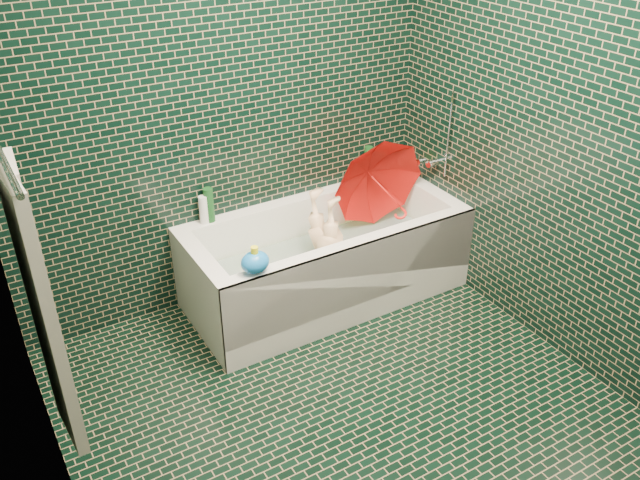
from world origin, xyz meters
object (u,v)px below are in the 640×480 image
rubber_duck (381,169)px  bathtub (327,267)px  child (329,256)px  bath_toy (255,262)px  umbrella (386,192)px

rubber_duck → bathtub: bearing=-150.4°
bathtub → child: bathtub is taller
bathtub → rubber_duck: bearing=29.1°
rubber_duck → bath_toy: bath_toy is taller
bathtub → rubber_duck: (0.65, 0.36, 0.38)m
child → umbrella: (0.45, 0.05, 0.30)m
child → umbrella: size_ratio=1.44×
umbrella → bath_toy: size_ratio=3.25×
bath_toy → umbrella: bearing=2.4°
child → umbrella: bearing=90.1°
child → rubber_duck: bearing=114.6°
rubber_duck → bath_toy: bearing=-152.0°
umbrella → bath_toy: (-1.06, -0.32, 0.00)m
bathtub → rubber_duck: 0.83m
child → umbrella: umbrella is taller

